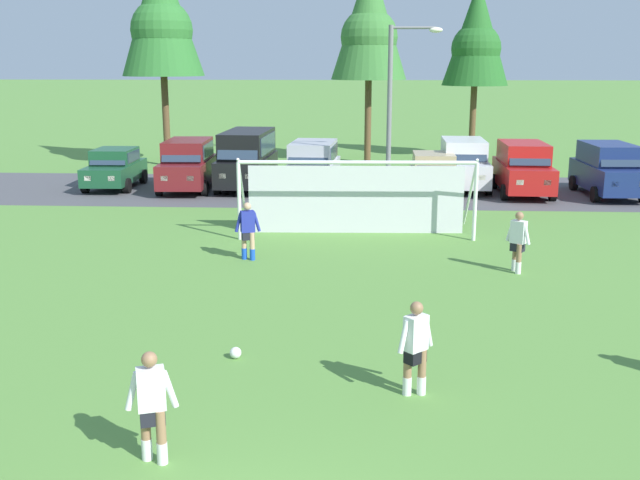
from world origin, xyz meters
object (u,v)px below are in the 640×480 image
object	(u,v)px
street_lamp	(394,116)
parked_car_slot_right	(463,164)
soccer_ball	(236,353)
parked_car_slot_far_left	(115,168)
player_midfield_center	(415,349)
player_winger_right	(518,242)
player_winger_left	(152,407)
parked_car_slot_center_left	(247,158)
parked_car_slot_end	(608,169)
parked_car_slot_center	(313,167)
soccer_goal	(356,195)
parked_car_slot_left	(188,164)
parked_car_slot_center_right	(434,174)
player_defender_far	(248,231)
parked_car_slot_far_right	(523,168)

from	to	relation	value
street_lamp	parked_car_slot_right	bearing A→B (deg)	55.44
soccer_ball	parked_car_slot_far_left	xyz separation A→B (m)	(-8.52, 18.90, 0.77)
player_midfield_center	player_winger_right	distance (m)	8.27
soccer_ball	street_lamp	distance (m)	15.54
player_winger_left	parked_car_slot_center_left	world-z (taller)	parked_car_slot_center_left
parked_car_slot_end	street_lamp	bearing A→B (deg)	-159.62
parked_car_slot_far_left	parked_car_slot_center	size ratio (longest dim) A/B	0.90
soccer_ball	soccer_goal	bearing A→B (deg)	78.33
parked_car_slot_left	parked_car_slot_right	bearing A→B (deg)	4.28
parked_car_slot_center_left	street_lamp	distance (m)	7.82
player_midfield_center	soccer_ball	bearing A→B (deg)	157.09
parked_car_slot_center_right	street_lamp	xyz separation A→B (m)	(-1.82, -3.29, 2.62)
parked_car_slot_center_right	parked_car_slot_end	xyz separation A→B (m)	(7.18, 0.05, 0.24)
parked_car_slot_center	parked_car_slot_center_right	distance (m)	5.07
soccer_ball	player_defender_far	distance (m)	7.22
player_winger_left	street_lamp	size ratio (longest dim) A/B	0.24
player_winger_left	street_lamp	world-z (taller)	street_lamp
player_midfield_center	player_winger_right	bearing A→B (deg)	67.24
parked_car_slot_center	parked_car_slot_far_left	bearing A→B (deg)	174.72
player_winger_left	player_winger_right	size ratio (longest dim) A/B	1.00
soccer_ball	player_defender_far	size ratio (longest dim) A/B	0.13
player_midfield_center	parked_car_slot_far_left	size ratio (longest dim) A/B	0.39
player_winger_right	parked_car_slot_center_left	bearing A→B (deg)	125.51
parked_car_slot_left	player_winger_left	bearing A→B (deg)	-78.18
soccer_ball	soccer_goal	size ratio (longest dim) A/B	0.03
soccer_goal	player_defender_far	xyz separation A→B (m)	(-3.00, -3.33, -0.47)
parked_car_slot_right	parked_car_slot_far_right	world-z (taller)	same
parked_car_slot_far_right	parked_car_slot_end	bearing A→B (deg)	-3.07
parked_car_slot_center	parked_car_slot_end	size ratio (longest dim) A/B	1.02
parked_car_slot_far_left	soccer_goal	bearing A→B (deg)	-38.28
player_defender_far	player_winger_left	world-z (taller)	same
player_winger_left	parked_car_slot_far_right	size ratio (longest dim) A/B	0.35
soccer_ball	parked_car_slot_center_right	world-z (taller)	parked_car_slot_center_right
player_defender_far	parked_car_slot_right	distance (m)	14.46
parked_car_slot_right	parked_car_slot_far_right	bearing A→B (deg)	-26.61
soccer_goal	parked_car_slot_end	size ratio (longest dim) A/B	1.61
player_winger_right	soccer_goal	bearing A→B (deg)	135.58
parked_car_slot_left	parked_car_slot_center_right	bearing A→B (deg)	-2.77
parked_car_slot_left	parked_car_slot_far_right	size ratio (longest dim) A/B	1.01
player_winger_left	parked_car_slot_center_right	bearing A→B (deg)	75.00
soccer_ball	parked_car_slot_center_right	bearing A→B (deg)	73.55
soccer_goal	parked_car_slot_far_left	world-z (taller)	soccer_goal
player_winger_right	player_defender_far	bearing A→B (deg)	173.09
parked_car_slot_far_left	parked_car_slot_right	world-z (taller)	parked_car_slot_right
parked_car_slot_center_left	parked_car_slot_center	size ratio (longest dim) A/B	1.03
parked_car_slot_far_left	player_winger_left	bearing A→B (deg)	-70.52
parked_car_slot_left	parked_car_slot_right	xyz separation A→B (m)	(11.92, 0.89, 0.00)
player_defender_far	player_midfield_center	bearing A→B (deg)	-64.28
soccer_ball	street_lamp	xyz separation A→B (m)	(3.51, 14.75, 3.38)
player_midfield_center	player_winger_right	xyz separation A→B (m)	(3.20, 7.63, 0.00)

